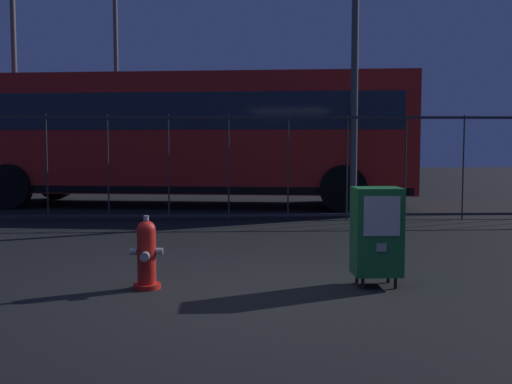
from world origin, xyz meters
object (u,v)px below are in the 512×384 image
at_px(bus_near, 184,133).
at_px(street_light_far_left, 14,56).
at_px(fire_hydrant, 147,254).
at_px(street_light_near_left, 116,70).
at_px(newspaper_box_primary, 377,231).

distance_m(bus_near, street_light_far_left, 5.64).
height_order(fire_hydrant, street_light_near_left, street_light_near_left).
bearing_deg(fire_hydrant, bus_near, 91.24).
xyz_separation_m(fire_hydrant, newspaper_box_primary, (2.35, 0.00, 0.22)).
distance_m(fire_hydrant, street_light_near_left, 14.12).
relative_size(newspaper_box_primary, street_light_far_left, 0.16).
relative_size(newspaper_box_primary, street_light_near_left, 0.16).
bearing_deg(street_light_near_left, fire_hydrant, -79.11).
height_order(newspaper_box_primary, street_light_near_left, street_light_near_left).
bearing_deg(bus_near, street_light_near_left, 123.86).
relative_size(street_light_near_left, street_light_far_left, 0.98).
relative_size(fire_hydrant, street_light_near_left, 0.12).
bearing_deg(street_light_near_left, newspaper_box_primary, -69.84).
distance_m(fire_hydrant, street_light_far_left, 12.38).
distance_m(newspaper_box_primary, street_light_near_left, 14.68).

